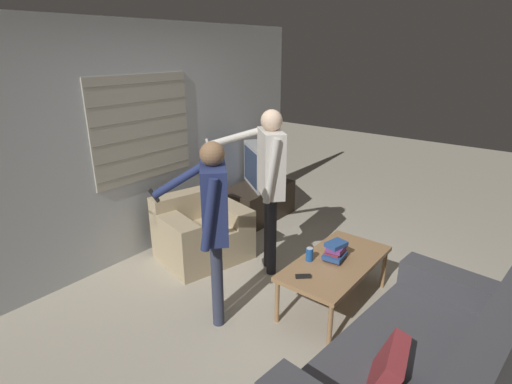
{
  "coord_description": "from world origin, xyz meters",
  "views": [
    {
      "loc": [
        -2.59,
        -1.66,
        2.28
      ],
      "look_at": [
        0.14,
        0.53,
        1.0
      ],
      "focal_mm": 28.0,
      "sensor_mm": 36.0,
      "label": 1
    }
  ],
  "objects_px": {
    "couch_blue": "(421,379)",
    "book_stack": "(336,251)",
    "soda_can": "(309,254)",
    "person_left_standing": "(213,213)",
    "tv": "(258,166)",
    "coffee_table": "(336,265)",
    "person_right_standing": "(270,172)",
    "spare_remote": "(303,276)",
    "armchair_beige": "(201,232)"
  },
  "relations": [
    {
      "from": "spare_remote",
      "to": "person_left_standing",
      "type": "bearing_deg",
      "value": 81.75
    },
    {
      "from": "coffee_table",
      "to": "tv",
      "type": "xyz_separation_m",
      "value": [
        1.13,
        1.8,
        0.35
      ]
    },
    {
      "from": "couch_blue",
      "to": "person_left_standing",
      "type": "height_order",
      "value": "person_left_standing"
    },
    {
      "from": "couch_blue",
      "to": "book_stack",
      "type": "xyz_separation_m",
      "value": [
        0.79,
        1.04,
        0.22
      ]
    },
    {
      "from": "couch_blue",
      "to": "soda_can",
      "type": "height_order",
      "value": "couch_blue"
    },
    {
      "from": "couch_blue",
      "to": "armchair_beige",
      "type": "relative_size",
      "value": 1.89
    },
    {
      "from": "person_left_standing",
      "to": "book_stack",
      "type": "height_order",
      "value": "person_left_standing"
    },
    {
      "from": "book_stack",
      "to": "spare_remote",
      "type": "xyz_separation_m",
      "value": [
        -0.45,
        0.06,
        -0.07
      ]
    },
    {
      "from": "spare_remote",
      "to": "person_right_standing",
      "type": "bearing_deg",
      "value": 12.79
    },
    {
      "from": "soda_can",
      "to": "tv",
      "type": "bearing_deg",
      "value": 51.65
    },
    {
      "from": "person_right_standing",
      "to": "spare_remote",
      "type": "xyz_separation_m",
      "value": [
        -0.53,
        -0.76,
        -0.64
      ]
    },
    {
      "from": "person_left_standing",
      "to": "spare_remote",
      "type": "xyz_separation_m",
      "value": [
        0.42,
        -0.62,
        -0.55
      ]
    },
    {
      "from": "coffee_table",
      "to": "spare_remote",
      "type": "height_order",
      "value": "spare_remote"
    },
    {
      "from": "person_left_standing",
      "to": "soda_can",
      "type": "height_order",
      "value": "person_left_standing"
    },
    {
      "from": "armchair_beige",
      "to": "tv",
      "type": "height_order",
      "value": "tv"
    },
    {
      "from": "soda_can",
      "to": "spare_remote",
      "type": "bearing_deg",
      "value": -158.37
    },
    {
      "from": "armchair_beige",
      "to": "person_right_standing",
      "type": "relative_size",
      "value": 0.62
    },
    {
      "from": "armchair_beige",
      "to": "spare_remote",
      "type": "xyz_separation_m",
      "value": [
        -0.29,
        -1.53,
        0.16
      ]
    },
    {
      "from": "couch_blue",
      "to": "soda_can",
      "type": "distance_m",
      "value": 1.37
    },
    {
      "from": "tv",
      "to": "spare_remote",
      "type": "bearing_deg",
      "value": -6.26
    },
    {
      "from": "couch_blue",
      "to": "person_right_standing",
      "type": "height_order",
      "value": "person_right_standing"
    },
    {
      "from": "tv",
      "to": "soda_can",
      "type": "distance_m",
      "value": 2.07
    },
    {
      "from": "tv",
      "to": "person_left_standing",
      "type": "relative_size",
      "value": 0.44
    },
    {
      "from": "coffee_table",
      "to": "person_left_standing",
      "type": "height_order",
      "value": "person_left_standing"
    },
    {
      "from": "person_left_standing",
      "to": "spare_remote",
      "type": "distance_m",
      "value": 0.93
    },
    {
      "from": "couch_blue",
      "to": "coffee_table",
      "type": "xyz_separation_m",
      "value": [
        0.77,
        1.01,
        0.1
      ]
    },
    {
      "from": "person_right_standing",
      "to": "book_stack",
      "type": "distance_m",
      "value": 1.0
    },
    {
      "from": "coffee_table",
      "to": "tv",
      "type": "bearing_deg",
      "value": 57.92
    },
    {
      "from": "coffee_table",
      "to": "soda_can",
      "type": "relative_size",
      "value": 9.32
    },
    {
      "from": "coffee_table",
      "to": "book_stack",
      "type": "distance_m",
      "value": 0.13
    },
    {
      "from": "tv",
      "to": "coffee_table",
      "type": "bearing_deg",
      "value": 3.72
    },
    {
      "from": "person_left_standing",
      "to": "book_stack",
      "type": "relative_size",
      "value": 6.0
    },
    {
      "from": "armchair_beige",
      "to": "spare_remote",
      "type": "height_order",
      "value": "armchair_beige"
    },
    {
      "from": "person_left_standing",
      "to": "book_stack",
      "type": "bearing_deg",
      "value": -84.09
    },
    {
      "from": "couch_blue",
      "to": "soda_can",
      "type": "bearing_deg",
      "value": 67.5
    },
    {
      "from": "book_stack",
      "to": "person_right_standing",
      "type": "bearing_deg",
      "value": 83.8
    },
    {
      "from": "person_right_standing",
      "to": "spare_remote",
      "type": "relative_size",
      "value": 13.96
    },
    {
      "from": "person_left_standing",
      "to": "soda_can",
      "type": "distance_m",
      "value": 1.0
    },
    {
      "from": "couch_blue",
      "to": "spare_remote",
      "type": "bearing_deg",
      "value": 77.31
    },
    {
      "from": "armchair_beige",
      "to": "soda_can",
      "type": "height_order",
      "value": "armchair_beige"
    },
    {
      "from": "armchair_beige",
      "to": "person_left_standing",
      "type": "xyz_separation_m",
      "value": [
        -0.71,
        -0.91,
        0.72
      ]
    },
    {
      "from": "tv",
      "to": "couch_blue",
      "type": "bearing_deg",
      "value": 1.82
    },
    {
      "from": "tv",
      "to": "person_left_standing",
      "type": "xyz_separation_m",
      "value": [
        -1.97,
        -1.1,
        0.26
      ]
    },
    {
      "from": "person_right_standing",
      "to": "soda_can",
      "type": "height_order",
      "value": "person_right_standing"
    },
    {
      "from": "coffee_table",
      "to": "soda_can",
      "type": "height_order",
      "value": "soda_can"
    },
    {
      "from": "armchair_beige",
      "to": "soda_can",
      "type": "bearing_deg",
      "value": 102.91
    },
    {
      "from": "armchair_beige",
      "to": "spare_remote",
      "type": "bearing_deg",
      "value": 92.7
    },
    {
      "from": "soda_can",
      "to": "book_stack",
      "type": "bearing_deg",
      "value": -45.62
    },
    {
      "from": "couch_blue",
      "to": "armchair_beige",
      "type": "height_order",
      "value": "couch_blue"
    },
    {
      "from": "person_left_standing",
      "to": "person_right_standing",
      "type": "distance_m",
      "value": 0.96
    }
  ]
}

